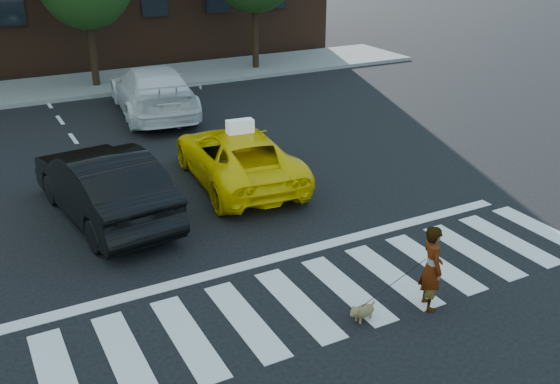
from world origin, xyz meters
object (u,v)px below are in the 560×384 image
at_px(woman, 432,268).
at_px(dog, 362,311).
at_px(black_sedan, 103,184).
at_px(white_suv, 153,90).
at_px(taxi, 237,156).

height_order(woman, dog, woman).
distance_m(black_sedan, woman, 7.27).
xyz_separation_m(black_sedan, dog, (2.74, -5.90, -0.62)).
bearing_deg(black_sedan, white_suv, -122.09).
relative_size(black_sedan, woman, 3.19).
height_order(white_suv, dog, white_suv).
xyz_separation_m(white_suv, dog, (-0.71, -13.30, -0.65)).
xyz_separation_m(taxi, dog, (-0.71, -6.44, -0.50)).
bearing_deg(black_sedan, woman, 115.97).
distance_m(taxi, white_suv, 6.86).
xyz_separation_m(black_sedan, white_suv, (3.45, 7.40, 0.03)).
bearing_deg(taxi, dog, 89.22).
distance_m(white_suv, woman, 13.51).
distance_m(taxi, black_sedan, 3.49).
xyz_separation_m(taxi, black_sedan, (-3.45, -0.54, 0.12)).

